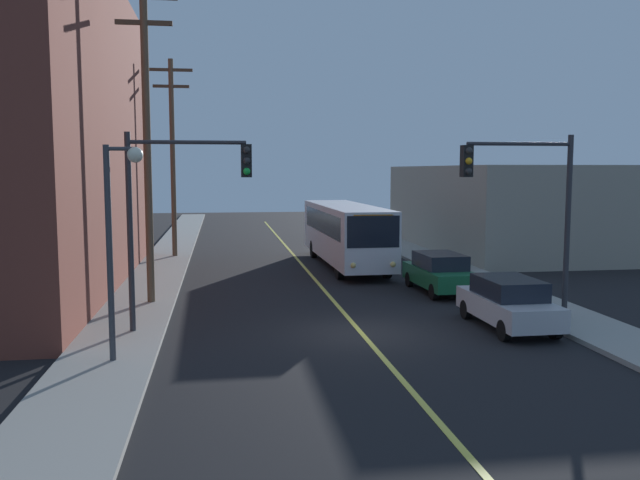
{
  "coord_description": "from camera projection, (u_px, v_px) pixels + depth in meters",
  "views": [
    {
      "loc": [
        -4.24,
        -19.65,
        5.01
      ],
      "look_at": [
        0.0,
        8.59,
        2.0
      ],
      "focal_mm": 37.17,
      "sensor_mm": 36.0,
      "label": 1
    }
  ],
  "objects": [
    {
      "name": "ground_plane",
      "position": [
        361.0,
        333.0,
        20.48
      ],
      "size": [
        120.0,
        120.0,
        0.0
      ],
      "primitive_type": "plane",
      "color": "black"
    },
    {
      "name": "sidewalk_left",
      "position": [
        153.0,
        283.0,
        29.24
      ],
      "size": [
        2.5,
        90.0,
        0.15
      ],
      "primitive_type": "cube",
      "color": "gray",
      "rests_on": "ground"
    },
    {
      "name": "sidewalk_right",
      "position": [
        467.0,
        275.0,
        31.38
      ],
      "size": [
        2.5,
        90.0,
        0.15
      ],
      "primitive_type": "cube",
      "color": "gray",
      "rests_on": "ground"
    },
    {
      "name": "lane_stripe_center",
      "position": [
        302.0,
        265.0,
        35.23
      ],
      "size": [
        0.16,
        60.0,
        0.01
      ],
      "primitive_type": "cube",
      "color": "#D8CC4C",
      "rests_on": "ground"
    },
    {
      "name": "building_right_warehouse",
      "position": [
        519.0,
        208.0,
        42.05
      ],
      "size": [
        12.0,
        18.33,
        5.28
      ],
      "color": "gray",
      "rests_on": "ground"
    },
    {
      "name": "city_bus",
      "position": [
        345.0,
        231.0,
        34.69
      ],
      "size": [
        2.76,
        12.19,
        3.2
      ],
      "color": "silver",
      "rests_on": "ground"
    },
    {
      "name": "parked_car_silver",
      "position": [
        508.0,
        302.0,
        21.0
      ],
      "size": [
        1.85,
        4.41,
        1.62
      ],
      "color": "#B7B7BC",
      "rests_on": "ground"
    },
    {
      "name": "parked_car_green",
      "position": [
        440.0,
        272.0,
        27.22
      ],
      "size": [
        1.94,
        4.46,
        1.62
      ],
      "color": "#196038",
      "rests_on": "ground"
    },
    {
      "name": "utility_pole_near",
      "position": [
        147.0,
        130.0,
        23.96
      ],
      "size": [
        2.4,
        0.28,
        11.6
      ],
      "color": "brown",
      "rests_on": "sidewalk_left"
    },
    {
      "name": "utility_pole_mid",
      "position": [
        173.0,
        149.0,
        37.25
      ],
      "size": [
        2.4,
        0.28,
        11.02
      ],
      "color": "brown",
      "rests_on": "sidewalk_left"
    },
    {
      "name": "traffic_signal_left_corner",
      "position": [
        181.0,
        194.0,
        19.96
      ],
      "size": [
        3.75,
        0.48,
        6.0
      ],
      "color": "#2D2D33",
      "rests_on": "sidewalk_left"
    },
    {
      "name": "traffic_signal_right_corner",
      "position": [
        524.0,
        192.0,
        21.23
      ],
      "size": [
        3.75,
        0.48,
        6.0
      ],
      "color": "#2D2D33",
      "rests_on": "sidewalk_right"
    },
    {
      "name": "street_lamp_left",
      "position": [
        118.0,
        221.0,
        16.7
      ],
      "size": [
        0.98,
        0.4,
        5.5
      ],
      "color": "#38383D",
      "rests_on": "sidewalk_left"
    },
    {
      "name": "fire_hydrant",
      "position": [
        526.0,
        291.0,
        24.4
      ],
      "size": [
        0.44,
        0.26,
        0.84
      ],
      "color": "red",
      "rests_on": "sidewalk_right"
    }
  ]
}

